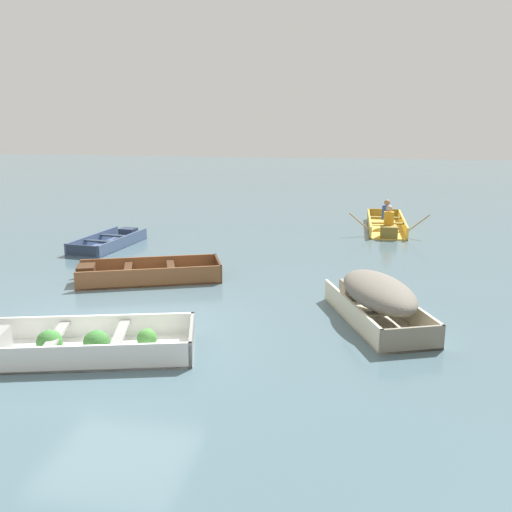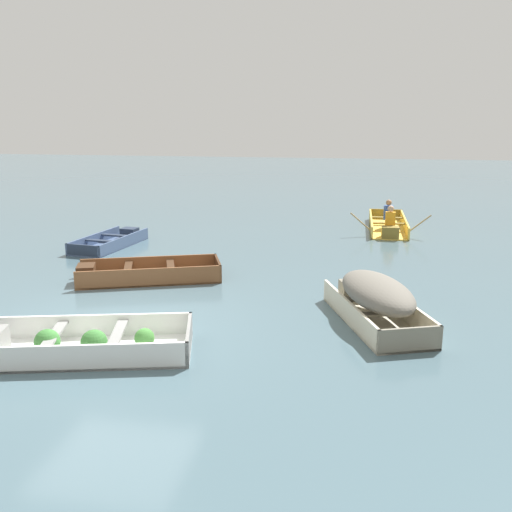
{
  "view_description": "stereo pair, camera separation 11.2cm",
  "coord_description": "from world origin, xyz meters",
  "px_view_note": "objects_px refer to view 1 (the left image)",
  "views": [
    {
      "loc": [
        3.88,
        -8.39,
        3.45
      ],
      "look_at": [
        1.76,
        3.97,
        0.35
      ],
      "focal_mm": 40.0,
      "sensor_mm": 36.0,
      "label": 1
    },
    {
      "loc": [
        3.99,
        -8.37,
        3.45
      ],
      "look_at": [
        1.76,
        3.97,
        0.35
      ],
      "focal_mm": 40.0,
      "sensor_mm": 36.0,
      "label": 2
    }
  ],
  "objects_px": {
    "skiff_cream_near_moored": "(378,296)",
    "skiff_slate_blue_mid_moored": "(111,242)",
    "dinghy_white_foreground": "(81,345)",
    "rowboat_yellow_with_crew": "(386,224)",
    "skiff_wooden_brown_far_moored": "(143,274)"
  },
  "relations": [
    {
      "from": "skiff_slate_blue_mid_moored",
      "to": "rowboat_yellow_with_crew",
      "type": "xyz_separation_m",
      "value": [
        7.48,
        3.52,
        0.08
      ]
    },
    {
      "from": "skiff_wooden_brown_far_moored",
      "to": "rowboat_yellow_with_crew",
      "type": "height_order",
      "value": "rowboat_yellow_with_crew"
    },
    {
      "from": "dinghy_white_foreground",
      "to": "skiff_slate_blue_mid_moored",
      "type": "relative_size",
      "value": 1.27
    },
    {
      "from": "skiff_cream_near_moored",
      "to": "skiff_wooden_brown_far_moored",
      "type": "relative_size",
      "value": 0.9
    },
    {
      "from": "skiff_slate_blue_mid_moored",
      "to": "rowboat_yellow_with_crew",
      "type": "distance_m",
      "value": 8.27
    },
    {
      "from": "dinghy_white_foreground",
      "to": "skiff_wooden_brown_far_moored",
      "type": "height_order",
      "value": "dinghy_white_foreground"
    },
    {
      "from": "skiff_cream_near_moored",
      "to": "rowboat_yellow_with_crew",
      "type": "distance_m",
      "value": 8.26
    },
    {
      "from": "skiff_cream_near_moored",
      "to": "rowboat_yellow_with_crew",
      "type": "relative_size",
      "value": 0.85
    },
    {
      "from": "skiff_cream_near_moored",
      "to": "skiff_slate_blue_mid_moored",
      "type": "bearing_deg",
      "value": 145.73
    },
    {
      "from": "dinghy_white_foreground",
      "to": "skiff_slate_blue_mid_moored",
      "type": "distance_m",
      "value": 7.37
    },
    {
      "from": "skiff_slate_blue_mid_moored",
      "to": "rowboat_yellow_with_crew",
      "type": "height_order",
      "value": "rowboat_yellow_with_crew"
    },
    {
      "from": "dinghy_white_foreground",
      "to": "rowboat_yellow_with_crew",
      "type": "bearing_deg",
      "value": 64.76
    },
    {
      "from": "skiff_wooden_brown_far_moored",
      "to": "rowboat_yellow_with_crew",
      "type": "bearing_deg",
      "value": 50.26
    },
    {
      "from": "dinghy_white_foreground",
      "to": "skiff_cream_near_moored",
      "type": "bearing_deg",
      "value": 26.75
    },
    {
      "from": "skiff_cream_near_moored",
      "to": "rowboat_yellow_with_crew",
      "type": "bearing_deg",
      "value": 86.09
    }
  ]
}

